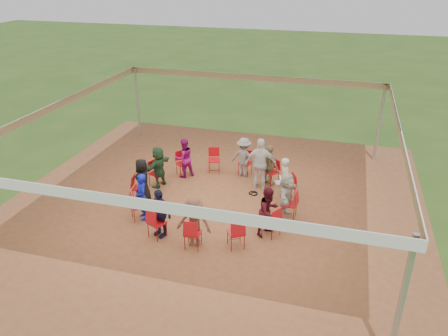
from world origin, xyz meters
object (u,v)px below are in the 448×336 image
(person_seated_5, at_px, (143,180))
(cable_coil, at_px, (254,193))
(chair_0, at_px, (288,186))
(person_seated_8, at_px, (194,222))
(chair_9, at_px, (193,233))
(standing_person, at_px, (261,164))
(chair_8, at_px, (157,223))
(person_seated_2, at_px, (244,157))
(chair_5, at_px, (156,173))
(chair_2, at_px, (245,163))
(chair_6, at_px, (140,188))
(chair_10, at_px, (236,233))
(laptop, at_px, (280,181))
(person_seated_7, at_px, (160,213))
(person_seated_0, at_px, (285,179))
(chair_7, at_px, (139,206))
(chair_12, at_px, (289,204))
(person_seated_3, at_px, (184,158))
(person_seated_6, at_px, (142,197))
(chair_3, at_px, (214,160))
(chair_1, at_px, (271,172))
(person_seated_10, at_px, (286,195))
(chair_11, at_px, (272,222))
(person_seated_1, at_px, (269,166))
(person_seated_9, at_px, (269,211))
(person_seated_4, at_px, (159,167))
(chair_4, at_px, (183,164))

(person_seated_5, distance_m, cable_coil, 3.67)
(chair_0, height_order, person_seated_8, person_seated_8)
(chair_9, distance_m, standing_person, 4.06)
(chair_8, relative_size, person_seated_2, 0.62)
(chair_0, height_order, chair_5, same)
(chair_2, height_order, person_seated_2, person_seated_2)
(chair_6, height_order, chair_10, same)
(person_seated_2, relative_size, laptop, 3.90)
(standing_person, bearing_deg, person_seated_7, 50.38)
(person_seated_0, distance_m, cable_coil, 1.24)
(chair_8, bearing_deg, chair_7, 166.15)
(chair_2, height_order, chair_12, same)
(chair_5, distance_m, standing_person, 3.58)
(chair_5, xyz_separation_m, chair_8, (1.30, -2.91, 0.00))
(standing_person, bearing_deg, chair_7, 35.09)
(person_seated_3, distance_m, person_seated_6, 3.03)
(chair_12, bearing_deg, chair_6, 96.92)
(chair_3, height_order, chair_12, same)
(chair_1, distance_m, cable_coil, 1.08)
(chair_5, relative_size, person_seated_10, 0.62)
(chair_11, bearing_deg, chair_6, 110.77)
(person_seated_6, bearing_deg, chair_7, -90.00)
(chair_8, distance_m, person_seated_1, 4.67)
(person_seated_1, distance_m, person_seated_3, 3.03)
(chair_0, relative_size, chair_6, 1.00)
(person_seated_1, distance_m, person_seated_7, 4.54)
(person_seated_6, relative_size, person_seated_9, 1.00)
(chair_0, xyz_separation_m, person_seated_7, (-3.14, -3.06, 0.28))
(chair_1, relative_size, chair_11, 1.00)
(chair_6, xyz_separation_m, person_seated_4, (0.19, 1.11, 0.28))
(person_seated_4, height_order, person_seated_7, same)
(person_seated_10, bearing_deg, person_seated_9, 166.15)
(chair_7, xyz_separation_m, person_seated_3, (0.28, 3.10, 0.28))
(cable_coil, bearing_deg, chair_4, 165.45)
(chair_8, bearing_deg, person_seated_0, 69.79)
(person_seated_3, relative_size, laptop, 3.90)
(chair_12, height_order, person_seated_6, person_seated_6)
(chair_2, relative_size, person_seated_6, 0.62)
(chair_9, distance_m, cable_coil, 3.54)
(chair_6, distance_m, person_seated_1, 4.40)
(chair_11, relative_size, person_seated_3, 0.62)
(chair_3, bearing_deg, chair_7, 55.38)
(person_seated_8, bearing_deg, standing_person, 71.36)
(person_seated_5, xyz_separation_m, laptop, (4.18, 1.27, -0.05))
(chair_1, relative_size, person_seated_3, 0.62)
(chair_4, distance_m, chair_9, 4.50)
(chair_4, xyz_separation_m, person_seated_5, (-0.55, -2.11, 0.28))
(chair_0, xyz_separation_m, chair_6, (-4.56, -1.41, 0.00))
(chair_1, height_order, standing_person, standing_person)
(chair_9, xyz_separation_m, person_seated_6, (-1.94, 1.00, 0.28))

